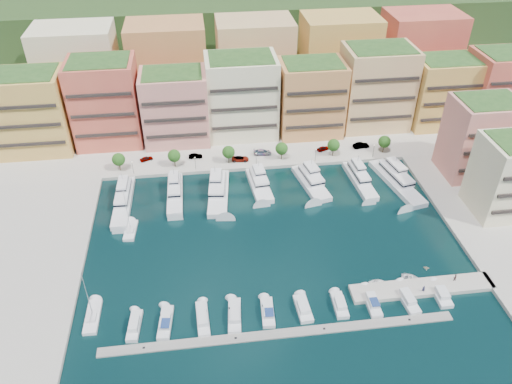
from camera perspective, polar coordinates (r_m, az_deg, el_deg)
ground at (r=125.10m, az=1.85°, el=-5.01°), size 400.00×400.00×0.00m
north_quay at (r=176.17m, az=-1.28°, el=8.23°), size 220.00×64.00×2.00m
west_quay at (r=126.81m, az=-26.80°, el=-9.18°), size 34.00×76.00×2.00m
hillside at (r=219.61m, az=-2.69°, el=14.02°), size 240.00×40.00×58.00m
south_pontoon at (r=104.30m, az=2.79°, el=-15.93°), size 72.00×2.20×0.35m
finger_pier at (r=117.91m, az=18.40°, el=-10.50°), size 32.00×5.00×2.00m
apartment_0 at (r=166.40m, az=-24.32°, el=8.31°), size 22.00×16.50×24.80m
apartment_1 at (r=162.52m, az=-16.78°, el=9.80°), size 20.00×16.50×26.80m
apartment_2 at (r=159.30m, az=-9.22°, el=9.56°), size 20.00×15.50×22.80m
apartment_3 at (r=160.92m, az=-1.66°, el=10.89°), size 22.00×16.50×25.80m
apartment_4 at (r=162.97m, az=6.27°, el=10.64°), size 20.00×15.50×23.80m
apartment_5 at (r=170.29m, az=13.54°, el=11.56°), size 22.00×16.50×26.80m
apartment_6 at (r=178.15m, az=20.44°, el=10.67°), size 20.00×15.50×22.80m
apartment_7 at (r=186.09m, az=26.36°, el=10.57°), size 22.00×16.50×24.80m
apartment_east_a at (r=154.06m, az=24.25°, el=5.71°), size 18.00×14.50×22.80m
backblock_0 at (r=183.83m, az=-19.55°, el=12.90°), size 26.00×18.00×30.00m
backblock_1 at (r=179.88m, az=-9.96°, el=13.92°), size 26.00×18.00×30.00m
backblock_2 at (r=180.88m, az=-0.15°, el=14.58°), size 26.00×18.00×30.00m
backblock_3 at (r=186.76m, az=9.34°, el=14.82°), size 26.00×18.00×30.00m
backblock_4 at (r=197.08m, az=18.05°, el=14.71°), size 26.00×18.00×30.00m
tree_0 at (r=150.23m, az=-15.44°, el=3.60°), size 3.80×3.80×5.65m
tree_1 at (r=148.52m, az=-9.34°, el=4.11°), size 3.80×3.80×5.65m
tree_2 at (r=148.53m, az=-3.17°, el=4.57°), size 3.80×3.80×5.65m
tree_3 at (r=150.25m, az=2.95°, el=4.98°), size 3.80×3.80×5.65m
tree_4 at (r=153.62m, az=8.86°, el=5.32°), size 3.80×3.80×5.65m
tree_5 at (r=158.54m, az=14.47°, el=5.59°), size 3.80×3.80×5.65m
lamppost_0 at (r=148.19m, az=-13.94°, el=2.96°), size 0.30×0.30×4.20m
lamppost_1 at (r=146.85m, az=-6.98°, el=3.52°), size 0.30×0.30×4.20m
lamppost_2 at (r=147.71m, az=0.02°, el=4.02°), size 0.30×0.30×4.20m
lamppost_3 at (r=150.73m, az=6.84°, el=4.46°), size 0.30×0.30×4.20m
lamppost_4 at (r=155.79m, az=13.32°, el=4.81°), size 0.30×0.30×4.20m
yacht_0 at (r=139.73m, az=-14.90°, el=-0.75°), size 4.73×22.38×7.30m
yacht_1 at (r=139.58m, az=-9.24°, el=0.01°), size 4.28×18.82×7.30m
yacht_2 at (r=138.65m, az=-4.32°, el=0.22°), size 7.37×21.16×7.30m
yacht_3 at (r=141.14m, az=0.35°, el=1.05°), size 6.20×16.58×7.30m
yacht_4 at (r=142.95m, az=6.25°, el=1.26°), size 8.42×18.53×7.30m
yacht_5 at (r=146.21m, az=11.71°, el=1.59°), size 5.42×19.14×7.30m
yacht_6 at (r=148.01m, az=15.69°, el=1.38°), size 9.54×24.05×7.30m
cruiser_0 at (r=107.66m, az=-13.71°, el=-14.64°), size 3.05×7.94×2.55m
cruiser_1 at (r=106.87m, az=-10.30°, el=-14.50°), size 3.41×8.69×2.66m
cruiser_2 at (r=106.47m, az=-6.10°, el=-14.24°), size 2.76×9.02×2.55m
cruiser_3 at (r=106.53m, az=-2.46°, el=-13.96°), size 3.43×9.18×2.55m
cruiser_4 at (r=107.02m, az=1.35°, el=-13.60°), size 3.03×7.89×2.66m
cruiser_5 at (r=108.11m, az=5.42°, el=-13.15°), size 3.11×7.41×2.55m
cruiser_6 at (r=109.75m, az=9.53°, el=-12.63°), size 2.71×7.11×2.55m
cruiser_7 at (r=111.63m, az=13.07°, el=-12.14°), size 2.53×8.44×2.66m
cruiser_8 at (r=114.24m, az=16.83°, el=-11.57°), size 3.36×9.09×2.55m
cruiser_9 at (r=117.29m, az=20.38°, el=-10.97°), size 2.90×7.16×2.55m
sailboat_2 at (r=129.81m, az=-14.13°, el=-4.34°), size 3.32×7.77×13.20m
sailboat_0 at (r=111.74m, az=-18.15°, el=-13.46°), size 2.96×9.01×13.20m
tender_2 at (r=119.31m, az=17.18°, el=-9.26°), size 4.47×3.84×0.78m
tender_0 at (r=116.22m, az=13.62°, el=-9.99°), size 3.65×2.77×0.71m
tender_3 at (r=122.72m, az=18.88°, el=-8.18°), size 1.77×1.66×0.74m
car_0 at (r=154.62m, az=-12.42°, el=3.75°), size 4.18×2.92×1.32m
car_1 at (r=153.34m, az=-6.93°, el=4.10°), size 4.16×1.52×1.36m
car_2 at (r=150.97m, az=-1.80°, el=3.83°), size 5.30×2.88×1.41m
car_3 at (r=153.97m, az=0.74°, el=4.58°), size 5.61×2.56×1.59m
car_4 at (r=157.46m, az=7.67°, el=4.96°), size 4.34×2.96×1.37m
car_5 at (r=160.76m, az=11.92°, el=5.23°), size 5.29×2.35×1.69m
person_0 at (r=115.51m, az=18.61°, el=-10.42°), size 0.75×0.71×1.72m
person_1 at (r=120.34m, az=21.78°, el=-9.04°), size 0.89×0.71×1.78m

